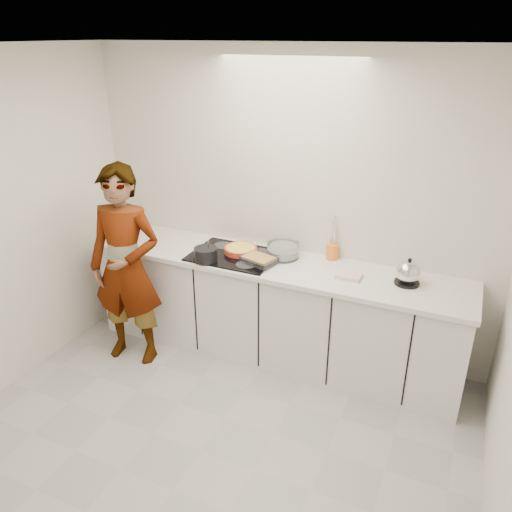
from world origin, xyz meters
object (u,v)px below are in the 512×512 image
at_px(baking_dish, 259,259).
at_px(utensil_crock, 332,252).
at_px(hob, 234,255).
at_px(kettle, 408,273).
at_px(tart_dish, 241,249).
at_px(mixing_bowl, 283,251).
at_px(cook, 126,267).
at_px(saucepan, 206,254).

relative_size(baking_dish, utensil_crock, 2.36).
bearing_deg(hob, kettle, 2.79).
height_order(tart_dish, mixing_bowl, mixing_bowl).
bearing_deg(hob, cook, -146.75).
xyz_separation_m(saucepan, kettle, (1.60, 0.27, 0.02)).
bearing_deg(hob, mixing_bowl, 20.37).
bearing_deg(kettle, tart_dish, -179.81).
distance_m(saucepan, baking_dish, 0.44).
height_order(hob, utensil_crock, utensil_crock).
bearing_deg(cook, kettle, 5.37).
relative_size(hob, saucepan, 3.19).
relative_size(tart_dish, baking_dish, 1.16).
bearing_deg(utensil_crock, kettle, -18.46).
bearing_deg(mixing_bowl, utensil_crock, 20.07).
bearing_deg(hob, utensil_crock, 20.22).
bearing_deg(kettle, mixing_bowl, 175.82).
distance_m(tart_dish, baking_dish, 0.26).
distance_m(saucepan, utensil_crock, 1.06).
distance_m(kettle, cook, 2.27).
bearing_deg(utensil_crock, hob, -159.78).
xyz_separation_m(baking_dish, cook, (-1.02, -0.43, -0.08)).
bearing_deg(kettle, hob, -177.21).
height_order(saucepan, mixing_bowl, saucepan).
distance_m(mixing_bowl, utensil_crock, 0.41).
distance_m(baking_dish, utensil_crock, 0.63).
height_order(tart_dish, cook, cook).
xyz_separation_m(mixing_bowl, utensil_crock, (0.39, 0.14, 0.01)).
xyz_separation_m(tart_dish, cook, (-0.79, -0.56, -0.08)).
relative_size(baking_dish, kettle, 1.36).
distance_m(saucepan, cook, 0.68).
distance_m(saucepan, mixing_bowl, 0.65).
height_order(saucepan, cook, cook).
xyz_separation_m(baking_dish, utensil_crock, (0.52, 0.35, 0.02)).
distance_m(hob, mixing_bowl, 0.42).
bearing_deg(mixing_bowl, tart_dish, -167.41).
bearing_deg(mixing_bowl, hob, -159.63).
xyz_separation_m(saucepan, cook, (-0.60, -0.30, -0.11)).
height_order(saucepan, kettle, kettle).
xyz_separation_m(hob, saucepan, (-0.16, -0.20, 0.06)).
height_order(baking_dish, mixing_bowl, mixing_bowl).
relative_size(kettle, utensil_crock, 1.73).
relative_size(saucepan, utensil_crock, 1.72).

